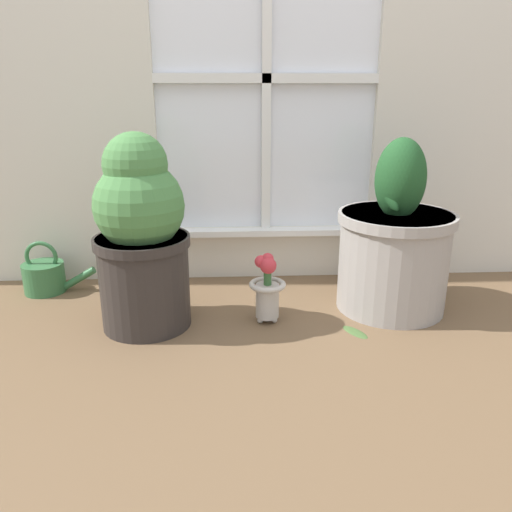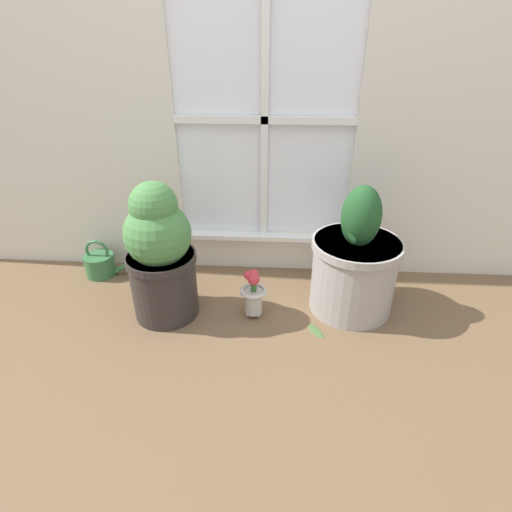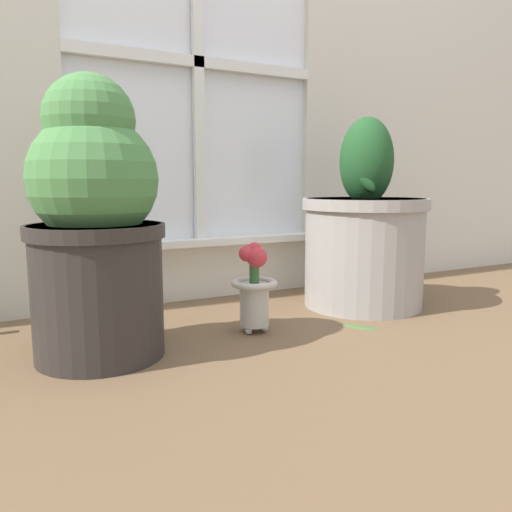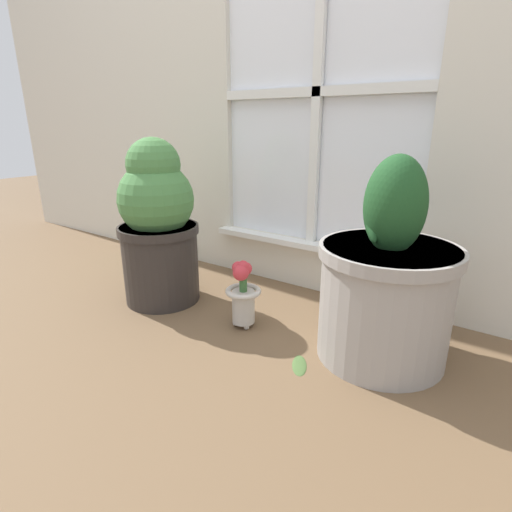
# 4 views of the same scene
# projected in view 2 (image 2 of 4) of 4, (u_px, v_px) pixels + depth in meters

# --- Properties ---
(ground_plane) EXTENTS (10.00, 10.00, 0.00)m
(ground_plane) POSITION_uv_depth(u_px,v_px,m) (257.00, 334.00, 1.77)
(ground_plane) COLOR brown
(wall_with_window) EXTENTS (4.40, 0.10, 2.50)m
(wall_with_window) POSITION_uv_depth(u_px,v_px,m) (266.00, 4.00, 1.67)
(wall_with_window) COLOR silver
(wall_with_window) RESTS_ON ground_plane
(potted_plant_left) EXTENTS (0.31, 0.31, 0.65)m
(potted_plant_left) POSITION_uv_depth(u_px,v_px,m) (160.00, 254.00, 1.76)
(potted_plant_left) COLOR #2D2826
(potted_plant_left) RESTS_ON ground_plane
(potted_plant_right) EXTENTS (0.41, 0.41, 0.62)m
(potted_plant_right) POSITION_uv_depth(u_px,v_px,m) (354.00, 265.00, 1.84)
(potted_plant_right) COLOR #9E9993
(potted_plant_right) RESTS_ON ground_plane
(flower_vase) EXTENTS (0.13, 0.13, 0.25)m
(flower_vase) POSITION_uv_depth(u_px,v_px,m) (253.00, 292.00, 1.83)
(flower_vase) COLOR #BCB7AD
(flower_vase) RESTS_ON ground_plane
(watering_can) EXTENTS (0.28, 0.16, 0.21)m
(watering_can) POSITION_uv_depth(u_px,v_px,m) (101.00, 264.00, 2.18)
(watering_can) COLOR #336B3D
(watering_can) RESTS_ON ground_plane
(fallen_leaf) EXTENTS (0.09, 0.12, 0.01)m
(fallen_leaf) POSITION_uv_depth(u_px,v_px,m) (316.00, 330.00, 1.79)
(fallen_leaf) COLOR #476633
(fallen_leaf) RESTS_ON ground_plane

